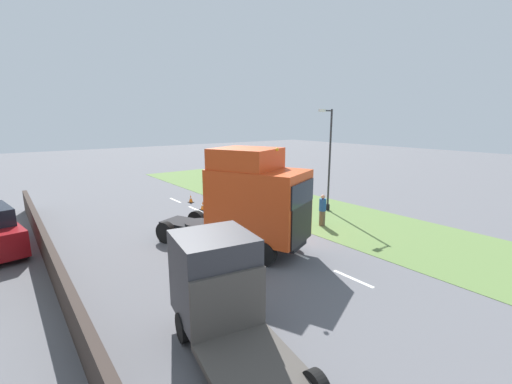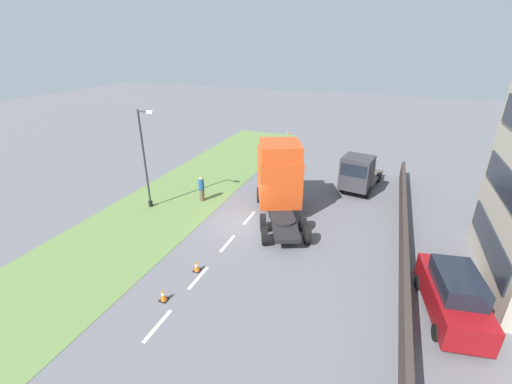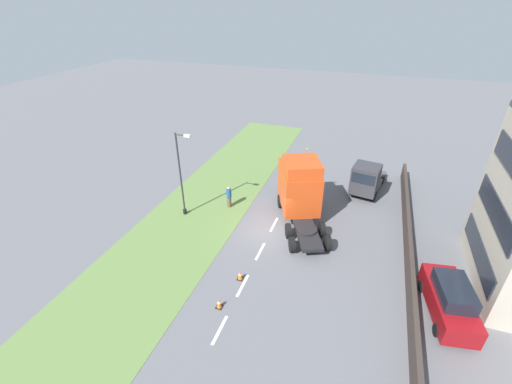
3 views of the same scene
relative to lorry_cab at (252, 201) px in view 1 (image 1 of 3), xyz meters
The scene contains 10 objects.
ground_plane 3.84m from the lorry_cab, 116.02° to the right, with size 120.00×120.00×0.00m, color slate.
grass_verge 8.17m from the lorry_cab, 159.58° to the right, with size 7.00×44.00×0.01m.
lane_markings 4.36m from the lorry_cab, 111.23° to the right, with size 0.16×17.80×0.00m.
boundary_wall 8.31m from the lorry_cab, 19.59° to the right, with size 0.25×24.00×1.34m.
lorry_cab is the anchor object (origin of this frame).
flatbed_truck 6.59m from the lorry_cab, 45.99° to the left, with size 2.95×5.97×2.87m.
lamp_post 8.54m from the lorry_cab, 161.52° to the right, with size 1.26×0.27×6.51m.
pedestrian 5.60m from the lorry_cab, behind, with size 0.39×0.39×1.79m.
traffic_cone_lead 10.50m from the lorry_cab, 100.92° to the right, with size 0.36×0.36×0.58m.
traffic_cone_trailing 8.22m from the lorry_cab, 102.04° to the right, with size 0.36×0.36×0.58m.
Camera 1 is at (10.13, 14.60, 5.89)m, focal length 24.00 mm.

